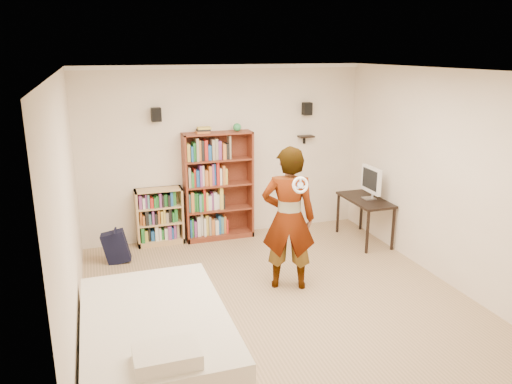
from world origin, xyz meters
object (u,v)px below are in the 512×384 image
tall_bookshelf (218,186)px  computer_desk (364,220)px  daybed (156,332)px  person (288,219)px  low_bookshelf (160,217)px

tall_bookshelf → computer_desk: bearing=-21.7°
computer_desk → daybed: bearing=-148.2°
tall_bookshelf → person: (0.40, -1.94, 0.06)m
low_bookshelf → person: size_ratio=0.49×
low_bookshelf → person: 2.42m
tall_bookshelf → low_bookshelf: bearing=178.5°
tall_bookshelf → low_bookshelf: 1.02m
person → daybed: bearing=52.2°
daybed → tall_bookshelf: bearing=65.3°
daybed → person: bearing=31.3°
low_bookshelf → computer_desk: low_bookshelf is taller
low_bookshelf → daybed: bearing=-98.5°
person → computer_desk: bearing=-126.8°
low_bookshelf → tall_bookshelf: bearing=-1.5°
tall_bookshelf → person: person is taller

